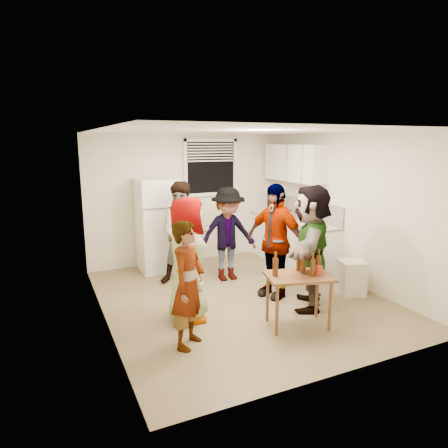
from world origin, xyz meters
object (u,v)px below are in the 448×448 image
kettle (291,219)px  wine_bottle (269,211)px  guest_grey (189,319)px  beer_bottle_table (312,276)px  guest_back_left (185,282)px  serving_table (297,325)px  blue_cup (307,228)px  guest_back_right (228,279)px  trash_bin (351,279)px  red_cup (319,275)px  guest_black (273,295)px  refrigerator (158,225)px  beer_bottle_counter (307,225)px  guest_stripe (189,345)px

kettle → wine_bottle: wine_bottle is taller
wine_bottle → guest_grey: 3.78m
beer_bottle_table → guest_back_left: beer_bottle_table is taller
wine_bottle → serving_table: bearing=-115.0°
blue_cup → guest_back_right: blue_cup is taller
trash_bin → guest_back_left: bearing=143.8°
red_cup → guest_black: red_cup is taller
red_cup → guest_back_right: red_cup is taller
refrigerator → serving_table: refrigerator is taller
beer_bottle_counter → guest_grey: size_ratio=0.15×
guest_grey → guest_back_right: size_ratio=1.04×
beer_bottle_counter → red_cup: 2.13m
beer_bottle_counter → guest_stripe: size_ratio=0.17×
guest_stripe → guest_back_left: (0.67, 2.05, 0.00)m
wine_bottle → beer_bottle_counter: size_ratio=1.21×
refrigerator → guest_back_left: bearing=-76.4°
red_cup → guest_stripe: bearing=172.7°
guest_stripe → guest_back_right: 2.34m
beer_bottle_counter → serving_table: bearing=-128.8°
wine_bottle → guest_back_left: size_ratio=0.18×
beer_bottle_table → guest_black: beer_bottle_table is taller
trash_bin → red_cup: (-1.18, -0.67, 0.44)m
refrigerator → guest_black: bearing=-57.8°
trash_bin → serving_table: size_ratio=0.66×
trash_bin → red_cup: 1.42m
guest_black → trash_bin: bearing=46.2°
guest_stripe → guest_black: (1.72, 0.91, 0.00)m
guest_stripe → kettle: bearing=-7.6°
serving_table → guest_stripe: serving_table is taller
blue_cup → red_cup: size_ratio=1.09×
trash_bin → red_cup: size_ratio=4.54×
trash_bin → guest_stripe: bearing=-171.0°
beer_bottle_table → trash_bin: bearing=27.7°
blue_cup → guest_grey: bearing=-164.2°
kettle → red_cup: bearing=-125.4°
guest_stripe → guest_back_right: size_ratio=0.93×
kettle → wine_bottle: bearing=75.1°
refrigerator → guest_grey: (-0.22, -2.24, -0.85)m
beer_bottle_counter → guest_back_right: beer_bottle_counter is taller
guest_back_left → serving_table: bearing=-54.1°
kettle → beer_bottle_table: size_ratio=1.06×
red_cup → serving_table: bearing=156.6°
blue_cup → guest_grey: (-2.41, -0.68, -0.90)m
guest_stripe → red_cup: bearing=-52.0°
beer_bottle_counter → guest_black: beer_bottle_counter is taller
guest_back_left → kettle: bearing=19.1°
wine_bottle → red_cup: bearing=-110.9°
blue_cup → guest_back_right: 1.63m
wine_bottle → blue_cup: 1.81m
serving_table → red_cup: (0.23, -0.10, 0.69)m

